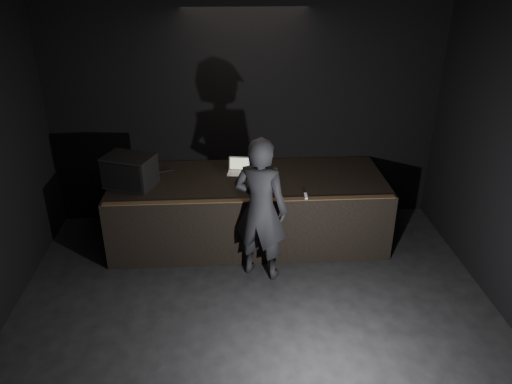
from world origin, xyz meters
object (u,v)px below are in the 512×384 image
Objects in this scene: beer_can at (275,173)px; person at (261,209)px; laptop at (239,169)px; stage_monitor at (130,171)px; stage_riser at (248,209)px.

person is (-0.28, -0.93, -0.09)m from beer_can.
person is at bearing -69.31° from laptop.
stage_monitor reaches higher than beer_can.
person is (0.12, -0.95, 0.49)m from stage_riser.
laptop is at bearing 154.58° from beer_can.
person is at bearing -83.01° from stage_riser.
person is at bearing -3.98° from stage_monitor.
laptop is (-0.13, 0.23, 0.56)m from stage_riser.
laptop reaches higher than stage_riser.
stage_riser is 5.06× the size of stage_monitor.
beer_can is (0.39, -0.02, 0.58)m from stage_riser.
stage_riser is 1.08m from person.
beer_can is (0.53, -0.25, 0.02)m from laptop.
person is at bearing -106.64° from beer_can.
beer_can is at bearing -82.72° from person.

